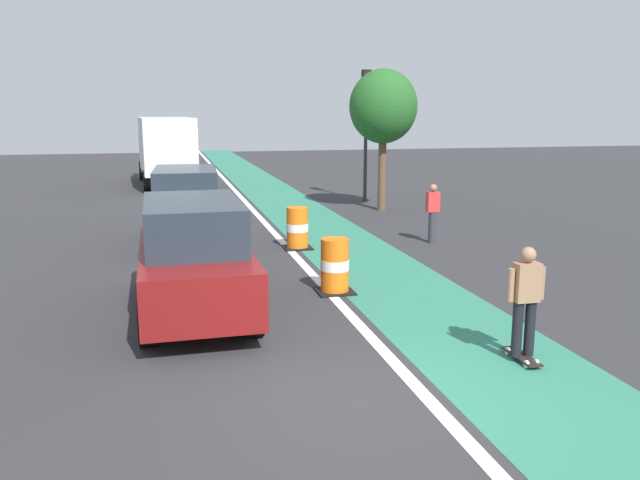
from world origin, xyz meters
name	(u,v)px	position (x,y,z in m)	size (l,w,h in m)	color
ground_plane	(355,401)	(0.00, 0.00, 0.00)	(100.00, 100.00, 0.00)	#2D2D30
bike_lane_strip	(318,227)	(2.40, 12.00, 0.00)	(2.50, 80.00, 0.01)	#2D755B
lane_divider_stripe	(270,229)	(0.90, 12.00, 0.01)	(0.20, 80.00, 0.01)	silver
skateboarder_on_lane	(525,300)	(2.73, 0.69, 0.91)	(0.57, 0.80, 1.69)	black
parked_suv_nearest	(194,257)	(-1.74, 4.06, 1.04)	(1.97, 4.62, 2.04)	maroon
parked_suv_second	(186,206)	(-1.64, 10.43, 1.04)	(2.09, 4.68, 2.04)	#9EA0A5
traffic_barrel_front	(335,266)	(1.02, 4.80, 0.53)	(0.73, 0.73, 1.09)	orange
traffic_barrel_mid	(297,229)	(1.14, 9.04, 0.53)	(0.73, 0.73, 1.09)	orange
delivery_truck_down_block	(165,147)	(-2.05, 24.87, 1.85)	(2.77, 7.73, 3.23)	silver
traffic_light_corner	(366,112)	(5.61, 17.28, 3.50)	(0.41, 0.32, 5.10)	#2D2D2D
pedestrian_crossing	(433,212)	(4.86, 8.90, 0.86)	(0.34, 0.20, 1.61)	#33333D
street_tree_sidewalk	(383,107)	(5.44, 14.80, 3.67)	(2.40, 2.40, 5.00)	brown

